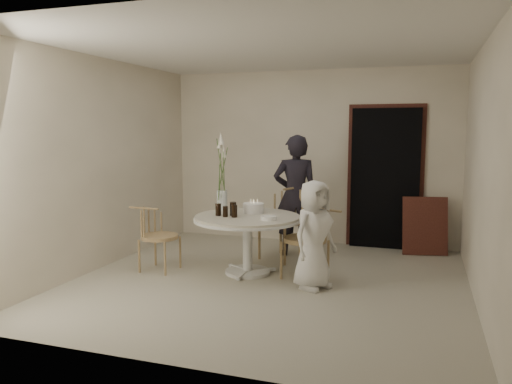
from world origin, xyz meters
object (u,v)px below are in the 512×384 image
(chair_left, at_px, (152,229))
(boy, at_px, (314,235))
(birthday_cake, at_px, (253,208))
(flower_vase, at_px, (222,180))
(chair_right, at_px, (314,233))
(table, at_px, (248,225))
(chair_far, at_px, (289,212))
(girl, at_px, (295,196))

(chair_left, height_order, boy, boy)
(birthday_cake, relative_size, flower_vase, 0.26)
(chair_left, bearing_deg, chair_right, -82.02)
(boy, height_order, birthday_cake, boy)
(chair_left, height_order, flower_vase, flower_vase)
(chair_right, height_order, flower_vase, flower_vase)
(boy, bearing_deg, table, 99.78)
(table, relative_size, chair_left, 1.64)
(chair_far, relative_size, girl, 0.58)
(flower_vase, bearing_deg, birthday_cake, -10.78)
(chair_far, bearing_deg, girl, 97.67)
(girl, bearing_deg, table, 57.20)
(table, xyz_separation_m, chair_far, (0.29, 0.93, 0.03))
(girl, relative_size, boy, 1.39)
(chair_far, relative_size, flower_vase, 0.97)
(chair_right, xyz_separation_m, chair_left, (-2.06, -0.20, -0.05))
(chair_right, bearing_deg, girl, -135.81)
(birthday_cake, bearing_deg, chair_right, -15.66)
(flower_vase, bearing_deg, chair_far, 40.08)
(chair_left, bearing_deg, girl, -47.38)
(table, bearing_deg, boy, -18.90)
(chair_left, xyz_separation_m, flower_vase, (0.75, 0.53, 0.60))
(girl, relative_size, birthday_cake, 6.50)
(chair_right, xyz_separation_m, flower_vase, (-1.30, 0.32, 0.55))
(girl, distance_m, flower_vase, 1.15)
(girl, bearing_deg, boy, 96.44)
(table, relative_size, flower_vase, 1.29)
(chair_right, bearing_deg, flower_vase, -84.25)
(boy, bearing_deg, chair_left, 116.51)
(table, distance_m, chair_left, 1.24)
(table, bearing_deg, chair_left, -169.36)
(boy, xyz_separation_m, birthday_cake, (-0.90, 0.52, 0.18))
(chair_far, bearing_deg, boy, -39.12)
(table, height_order, girl, girl)
(girl, xyz_separation_m, flower_vase, (-0.80, -0.79, 0.27))
(chair_right, bearing_deg, boy, 31.36)
(table, xyz_separation_m, birthday_cake, (0.01, 0.21, 0.18))
(chair_left, bearing_deg, birthday_cake, -67.92)
(chair_left, height_order, birthday_cake, birthday_cake)
(chair_left, bearing_deg, chair_far, -50.06)
(chair_far, bearing_deg, table, -82.68)
(flower_vase, bearing_deg, boy, -24.02)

